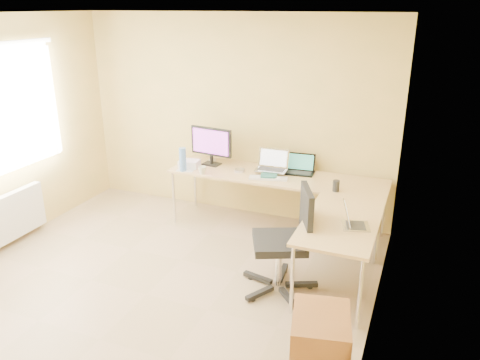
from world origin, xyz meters
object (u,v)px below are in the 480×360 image
at_px(laptop_center, 272,161).
at_px(office_chair, 279,244).
at_px(laptop_black, 299,164).
at_px(keyboard, 268,178).
at_px(laptop_return, 357,217).
at_px(desk_return, 338,254).
at_px(desk_fan, 212,151).
at_px(mug, 202,170).
at_px(monitor, 211,146).
at_px(desk_main, 276,203).
at_px(cabinet, 319,356).
at_px(water_bottle, 183,159).

height_order(laptop_center, office_chair, office_chair).
xyz_separation_m(laptop_center, laptop_black, (0.31, 0.14, -0.05)).
distance_m(keyboard, laptop_return, 1.49).
bearing_deg(desk_return, desk_fan, 148.11).
bearing_deg(keyboard, mug, 175.56).
height_order(monitor, keyboard, monitor).
xyz_separation_m(desk_return, monitor, (-1.88, 1.07, 0.61)).
distance_m(desk_main, mug, 1.00).
xyz_separation_m(laptop_center, cabinet, (1.20, -2.52, -0.54)).
distance_m(desk_main, laptop_black, 0.56).
height_order(laptop_return, office_chair, office_chair).
relative_size(laptop_center, water_bottle, 1.27).
bearing_deg(desk_fan, mug, -97.58).
bearing_deg(laptop_return, keyboard, 36.72).
distance_m(laptop_center, cabinet, 2.84).
bearing_deg(laptop_center, cabinet, -67.60).
distance_m(laptop_black, mug, 1.18).
relative_size(monitor, laptop_center, 1.52).
height_order(desk_main, desk_fan, desk_fan).
distance_m(laptop_center, mug, 0.86).
distance_m(laptop_center, laptop_black, 0.34).
bearing_deg(desk_return, keyboard, 140.93).
xyz_separation_m(monitor, laptop_return, (2.03, -1.15, -0.15)).
bearing_deg(laptop_center, desk_main, -25.84).
xyz_separation_m(desk_main, desk_fan, (-0.95, 0.20, 0.51)).
height_order(water_bottle, desk_fan, water_bottle).
xyz_separation_m(keyboard, desk_fan, (-0.91, 0.37, 0.13)).
distance_m(desk_return, keyboard, 1.37).
relative_size(monitor, office_chair, 0.53).
bearing_deg(laptop_center, keyboard, -85.28).
relative_size(desk_main, laptop_return, 9.13).
xyz_separation_m(desk_return, cabinet, (0.15, -1.48, -0.01)).
height_order(desk_main, office_chair, office_chair).
relative_size(laptop_black, keyboard, 0.81).
distance_m(desk_return, monitor, 2.25).
relative_size(monitor, water_bottle, 1.94).
bearing_deg(desk_fan, desk_main, -30.29).
bearing_deg(laptop_center, office_chair, -71.30).
bearing_deg(laptop_black, desk_main, -149.02).
distance_m(laptop_black, laptop_return, 1.54).
height_order(laptop_black, mug, laptop_black).
bearing_deg(water_bottle, laptop_center, 16.99).
relative_size(desk_return, desk_fan, 4.62).
height_order(laptop_center, keyboard, laptop_center).
relative_size(monitor, mug, 5.72).
distance_m(monitor, desk_fan, 0.18).
bearing_deg(mug, monitor, 97.01).
bearing_deg(desk_main, monitor, 175.58).
relative_size(water_bottle, desk_fan, 1.06).
distance_m(desk_main, monitor, 1.09).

